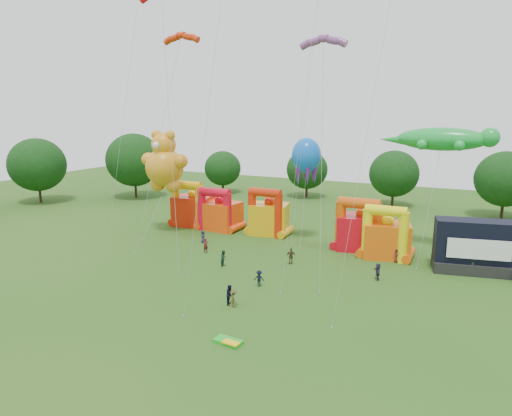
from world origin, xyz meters
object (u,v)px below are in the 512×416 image
at_px(teddy_bear_kite, 164,166).
at_px(spectator_4, 291,256).
at_px(gecko_kite, 436,172).
at_px(bouncy_castle_2, 269,216).
at_px(stage_trailer, 479,247).
at_px(octopus_kite, 305,174).
at_px(spectator_0, 203,237).
at_px(bouncy_castle_0, 192,208).

relative_size(teddy_bear_kite, spectator_4, 7.65).
xyz_separation_m(teddy_bear_kite, gecko_kite, (32.82, 4.93, 0.46)).
bearing_deg(bouncy_castle_2, stage_trailer, -9.48).
height_order(stage_trailer, gecko_kite, gecko_kite).
distance_m(stage_trailer, gecko_kite, 9.29).
xyz_separation_m(stage_trailer, octopus_kite, (-19.46, 2.61, 5.94)).
bearing_deg(spectator_0, gecko_kite, 36.39).
xyz_separation_m(bouncy_castle_0, bouncy_castle_2, (11.73, 0.35, -0.08)).
bearing_deg(bouncy_castle_0, bouncy_castle_2, 1.70).
height_order(stage_trailer, octopus_kite, octopus_kite).
bearing_deg(bouncy_castle_2, spectator_0, -128.16).
xyz_separation_m(gecko_kite, spectator_0, (-25.72, -6.99, -8.63)).
height_order(bouncy_castle_0, stage_trailer, bouncy_castle_0).
bearing_deg(spectator_4, spectator_0, -41.00).
xyz_separation_m(bouncy_castle_2, stage_trailer, (24.99, -4.17, 0.19)).
relative_size(bouncy_castle_2, stage_trailer, 0.71).
distance_m(bouncy_castle_2, spectator_4, 12.48).
bearing_deg(spectator_0, bouncy_castle_2, 73.02).
xyz_separation_m(gecko_kite, octopus_kite, (-14.54, -1.36, -0.86)).
xyz_separation_m(octopus_kite, spectator_4, (1.64, -8.55, -7.63)).
bearing_deg(teddy_bear_kite, gecko_kite, 8.55).
bearing_deg(spectator_0, stage_trailer, 26.81).
xyz_separation_m(bouncy_castle_2, octopus_kite, (5.53, -1.56, 6.12)).
distance_m(bouncy_castle_0, teddy_bear_kite, 8.09).
xyz_separation_m(bouncy_castle_2, gecko_kite, (20.07, -0.20, 6.99)).
relative_size(bouncy_castle_0, octopus_kite, 0.51).
relative_size(stage_trailer, spectator_0, 5.80).
bearing_deg(gecko_kite, bouncy_castle_0, -179.74).
distance_m(bouncy_castle_0, spectator_4, 21.33).
height_order(bouncy_castle_2, spectator_0, bouncy_castle_2).
xyz_separation_m(bouncy_castle_2, teddy_bear_kite, (-12.75, -5.13, 6.53)).
height_order(stage_trailer, spectator_4, stage_trailer).
bearing_deg(stage_trailer, octopus_kite, 172.36).
relative_size(teddy_bear_kite, spectator_0, 8.92).
height_order(gecko_kite, spectator_4, gecko_kite).
bearing_deg(bouncy_castle_2, gecko_kite, -0.58).
bearing_deg(spectator_0, bouncy_castle_0, 152.79).
height_order(teddy_bear_kite, spectator_4, teddy_bear_kite).
distance_m(bouncy_castle_0, spectator_0, 9.32).
xyz_separation_m(teddy_bear_kite, spectator_4, (19.92, -4.98, -8.04)).
bearing_deg(gecko_kite, teddy_bear_kite, -171.45).
distance_m(bouncy_castle_0, bouncy_castle_2, 11.74).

